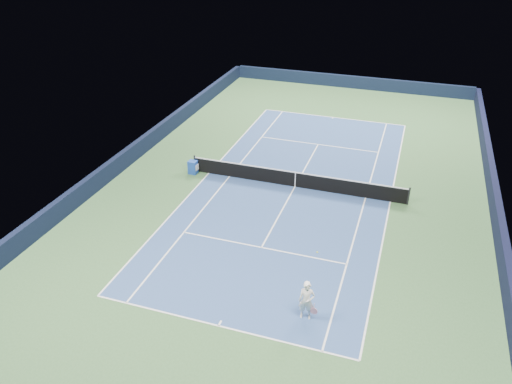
% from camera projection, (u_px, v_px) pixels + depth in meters
% --- Properties ---
extents(ground, '(40.00, 40.00, 0.00)m').
position_uv_depth(ground, '(295.00, 187.00, 29.29)').
color(ground, '#355B31').
rests_on(ground, ground).
extents(wall_far, '(22.00, 0.35, 1.10)m').
position_uv_depth(wall_far, '(350.00, 82.00, 45.39)').
color(wall_far, black).
rests_on(wall_far, ground).
extents(wall_right, '(0.35, 40.00, 1.10)m').
position_uv_depth(wall_right, '(496.00, 209.00, 26.04)').
color(wall_right, black).
rests_on(wall_right, ground).
extents(wall_left, '(0.35, 40.00, 1.10)m').
position_uv_depth(wall_left, '(132.00, 153.00, 32.00)').
color(wall_left, black).
rests_on(wall_left, ground).
extents(court_surface, '(10.97, 23.77, 0.01)m').
position_uv_depth(court_surface, '(295.00, 187.00, 29.29)').
color(court_surface, navy).
rests_on(court_surface, ground).
extents(baseline_far, '(10.97, 0.08, 0.00)m').
position_uv_depth(baseline_far, '(333.00, 117.00, 39.10)').
color(baseline_far, white).
rests_on(baseline_far, ground).
extents(baseline_near, '(10.97, 0.08, 0.00)m').
position_uv_depth(baseline_near, '(218.00, 326.00, 19.47)').
color(baseline_near, white).
rests_on(baseline_near, ground).
extents(sideline_doubles_right, '(0.08, 23.77, 0.00)m').
position_uv_depth(sideline_doubles_right, '(390.00, 202.00, 27.77)').
color(sideline_doubles_right, white).
rests_on(sideline_doubles_right, ground).
extents(sideline_doubles_left, '(0.08, 23.77, 0.00)m').
position_uv_depth(sideline_doubles_left, '(209.00, 173.00, 30.79)').
color(sideline_doubles_left, white).
rests_on(sideline_doubles_left, ground).
extents(sideline_singles_right, '(0.08, 23.77, 0.00)m').
position_uv_depth(sideline_singles_right, '(366.00, 198.00, 28.15)').
color(sideline_singles_right, white).
rests_on(sideline_singles_right, ground).
extents(sideline_singles_left, '(0.08, 23.77, 0.00)m').
position_uv_depth(sideline_singles_left, '(230.00, 176.00, 30.42)').
color(sideline_singles_left, white).
rests_on(sideline_singles_left, ground).
extents(service_line_far, '(8.23, 0.08, 0.00)m').
position_uv_depth(service_line_far, '(318.00, 144.00, 34.57)').
color(service_line_far, white).
rests_on(service_line_far, ground).
extents(service_line_near, '(8.23, 0.08, 0.00)m').
position_uv_depth(service_line_near, '(262.00, 247.00, 24.00)').
color(service_line_near, white).
rests_on(service_line_near, ground).
extents(center_service_line, '(0.08, 12.80, 0.00)m').
position_uv_depth(center_service_line, '(295.00, 187.00, 29.28)').
color(center_service_line, white).
rests_on(center_service_line, ground).
extents(center_mark_far, '(0.08, 0.30, 0.00)m').
position_uv_depth(center_mark_far, '(333.00, 118.00, 38.97)').
color(center_mark_far, white).
rests_on(center_mark_far, ground).
extents(center_mark_near, '(0.08, 0.30, 0.00)m').
position_uv_depth(center_mark_near, '(220.00, 323.00, 19.60)').
color(center_mark_near, white).
rests_on(center_mark_near, ground).
extents(tennis_net, '(12.90, 0.10, 1.07)m').
position_uv_depth(tennis_net, '(295.00, 179.00, 29.04)').
color(tennis_net, black).
rests_on(tennis_net, ground).
extents(sponsor_cube, '(0.58, 0.48, 0.84)m').
position_uv_depth(sponsor_cube, '(193.00, 167.00, 30.58)').
color(sponsor_cube, '#1C45AC').
rests_on(sponsor_cube, ground).
extents(tennis_player, '(0.82, 1.29, 2.55)m').
position_uv_depth(tennis_player, '(307.00, 300.00, 19.47)').
color(tennis_player, white).
rests_on(tennis_player, ground).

